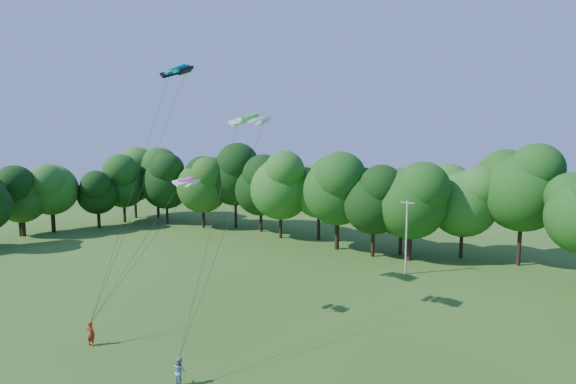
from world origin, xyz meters
The scene contains 9 objects.
utility_pole centered at (3.50, 29.24, 3.71)m, with size 1.43×0.28×7.17m.
kite_flyer_left centered at (-7.35, 3.09, 0.78)m, with size 0.57×0.37×1.56m, color maroon.
kite_flyer_right centered at (0.77, 3.12, 0.78)m, with size 0.76×0.59×1.55m, color #8FB0C7.
kite_teal centered at (-9.73, 12.89, 18.65)m, with size 3.18×1.78×0.69m.
kite_green centered at (-1.53, 11.94, 14.50)m, with size 2.84×1.34×0.46m.
kite_pink centered at (-4.92, 9.14, 10.22)m, with size 1.91×0.95×0.32m.
tree_back_west centered at (-29.40, 34.65, 7.50)m, with size 8.26×8.26×12.01m.
tree_back_center centered at (0.37, 36.11, 7.14)m, with size 7.86×7.86×11.43m.
tree_flank_west centered at (-45.22, 16.60, 6.29)m, with size 6.93×6.93×10.08m.
Camera 1 is at (18.28, -12.05, 12.89)m, focal length 28.00 mm.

